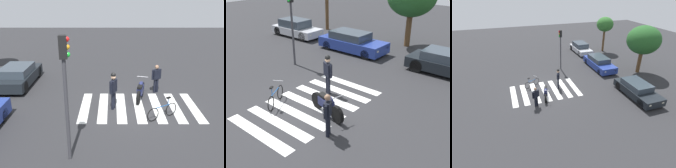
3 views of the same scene
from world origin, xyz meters
The scene contains 8 objects.
ground_plane centered at (0.00, 0.00, 0.00)m, with size 60.00×60.00×0.00m, color #2B2B2D.
police_motorcycle centered at (1.06, -0.17, 0.48)m, with size 2.08×0.79×1.07m.
leaning_bicycle centered at (-1.19, -0.94, 0.36)m, with size 0.92×1.49×0.98m.
officer_on_foot centered at (-0.17, 1.29, 1.10)m, with size 0.65×0.38×1.88m.
officer_by_motorcycle centered at (2.01, -1.15, 0.92)m, with size 0.41×0.58×1.62m.
crosswalk_stripes centered at (0.00, 0.00, 0.00)m, with size 3.51×5.85×0.01m.
car_black_suv centered at (3.25, 7.13, 0.61)m, with size 4.35×1.84×1.24m.
traffic_light_pole centered at (-4.18, 2.79, 2.86)m, with size 0.27×0.34×4.26m.
Camera 1 is at (-11.56, 1.35, 5.45)m, focal length 40.61 mm.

